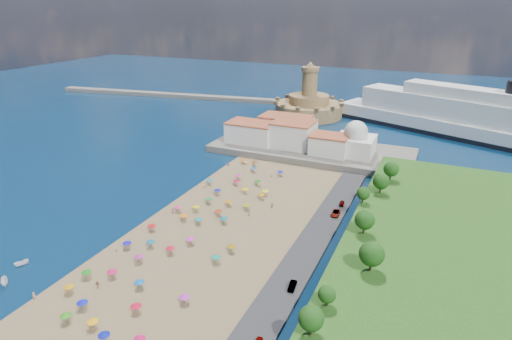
% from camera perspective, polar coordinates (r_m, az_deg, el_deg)
% --- Properties ---
extents(ground, '(700.00, 700.00, 0.00)m').
position_cam_1_polar(ground, '(139.12, -5.77, -6.27)').
color(ground, '#071938').
rests_on(ground, ground).
extents(terrace, '(90.00, 36.00, 3.00)m').
position_cam_1_polar(terrace, '(197.01, 7.34, 2.64)').
color(terrace, '#59544C').
rests_on(terrace, ground).
extents(jetty, '(18.00, 70.00, 2.40)m').
position_cam_1_polar(jetty, '(235.41, 4.75, 5.80)').
color(jetty, '#59544C').
rests_on(jetty, ground).
extents(breakwater, '(199.03, 34.77, 2.60)m').
position_cam_1_polar(breakwater, '(317.75, -9.47, 9.72)').
color(breakwater, '#59544C').
rests_on(breakwater, ground).
extents(waterfront_buildings, '(57.00, 29.00, 11.00)m').
position_cam_1_polar(waterfront_buildings, '(199.57, 3.89, 4.94)').
color(waterfront_buildings, silver).
rests_on(waterfront_buildings, terrace).
extents(domed_building, '(16.00, 16.00, 15.00)m').
position_cam_1_polar(domed_building, '(188.42, 13.09, 3.76)').
color(domed_building, silver).
rests_on(domed_building, terrace).
extents(fortress, '(40.00, 40.00, 32.40)m').
position_cam_1_polar(fortress, '(261.72, 7.04, 8.55)').
color(fortress, '#957A4A').
rests_on(fortress, ground).
extents(cruise_ship, '(138.94, 70.21, 30.77)m').
position_cam_1_polar(cruise_ship, '(242.34, 26.25, 6.04)').
color(cruise_ship, black).
rests_on(cruise_ship, ground).
extents(beach_parasols, '(31.73, 115.81, 2.20)m').
position_cam_1_polar(beach_parasols, '(130.51, -8.59, -7.33)').
color(beach_parasols, gray).
rests_on(beach_parasols, beach).
extents(beachgoers, '(33.52, 96.12, 1.89)m').
position_cam_1_polar(beachgoers, '(136.51, -7.41, -6.38)').
color(beachgoers, tan).
rests_on(beachgoers, beach).
extents(moored_boats, '(6.95, 11.28, 1.63)m').
position_cam_1_polar(moored_boats, '(126.54, -29.80, -11.97)').
color(moored_boats, white).
rests_on(moored_boats, ground).
extents(parked_cars, '(2.59, 73.49, 1.45)m').
position_cam_1_polar(parked_cars, '(125.52, 8.62, -8.99)').
color(parked_cars, gray).
rests_on(parked_cars, promenade).
extents(hillside_trees, '(13.81, 106.64, 7.54)m').
position_cam_1_polar(hillside_trees, '(115.55, 14.21, -7.39)').
color(hillside_trees, '#382314').
rests_on(hillside_trees, hillside).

